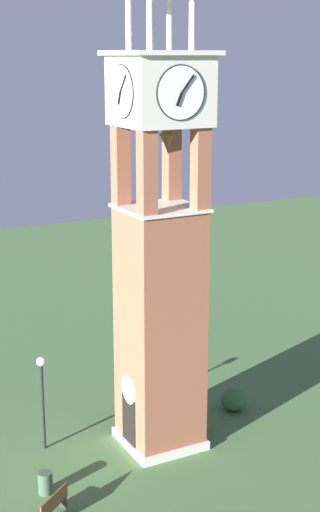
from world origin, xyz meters
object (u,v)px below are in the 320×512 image
at_px(clock_tower, 160,257).
at_px(lamp_post, 42,386).
at_px(trash_bin, 45,483).
at_px(park_bench, 51,506).

distance_m(clock_tower, lamp_post, 6.75).
distance_m(lamp_post, trash_bin, 3.88).
xyz_separation_m(park_bench, trash_bin, (-1.54, 0.34, -0.08)).
bearing_deg(park_bench, trash_bin, 167.61).
bearing_deg(trash_bin, clock_tower, 103.72).
height_order(clock_tower, trash_bin, clock_tower).
xyz_separation_m(park_bench, lamp_post, (-4.52, 1.36, 2.17)).
bearing_deg(lamp_post, clock_tower, 67.92).
xyz_separation_m(clock_tower, lamp_post, (-1.71, -4.21, -5.00)).
relative_size(park_bench, lamp_post, 0.40).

